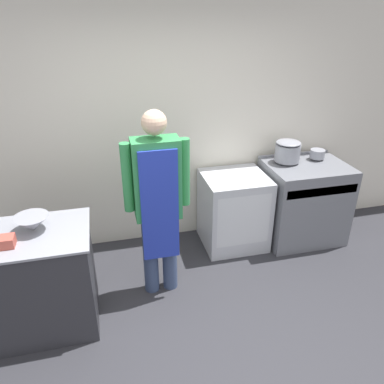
{
  "coord_description": "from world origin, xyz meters",
  "views": [
    {
      "loc": [
        -0.7,
        -1.93,
        2.5
      ],
      "look_at": [
        0.04,
        1.07,
        0.98
      ],
      "focal_mm": 35.0,
      "sensor_mm": 36.0,
      "label": 1
    }
  ],
  "objects_px": {
    "fridge_unit": "(234,210)",
    "stock_pot": "(288,151)",
    "stove": "(303,201)",
    "mixing_bowl": "(32,223)",
    "plastic_tub": "(6,242)",
    "sauce_pot": "(317,154)",
    "person_cook": "(158,197)"
  },
  "relations": [
    {
      "from": "fridge_unit",
      "to": "plastic_tub",
      "type": "height_order",
      "value": "plastic_tub"
    },
    {
      "from": "stock_pot",
      "to": "fridge_unit",
      "type": "bearing_deg",
      "value": -173.74
    },
    {
      "from": "plastic_tub",
      "to": "stock_pot",
      "type": "relative_size",
      "value": 0.41
    },
    {
      "from": "stove",
      "to": "sauce_pot",
      "type": "relative_size",
      "value": 5.67
    },
    {
      "from": "person_cook",
      "to": "plastic_tub",
      "type": "xyz_separation_m",
      "value": [
        -1.18,
        -0.34,
        -0.05
      ]
    },
    {
      "from": "mixing_bowl",
      "to": "sauce_pot",
      "type": "relative_size",
      "value": 1.64
    },
    {
      "from": "fridge_unit",
      "to": "mixing_bowl",
      "type": "relative_size",
      "value": 3.1
    },
    {
      "from": "person_cook",
      "to": "fridge_unit",
      "type": "bearing_deg",
      "value": 32.51
    },
    {
      "from": "stove",
      "to": "person_cook",
      "type": "relative_size",
      "value": 0.53
    },
    {
      "from": "stove",
      "to": "mixing_bowl",
      "type": "relative_size",
      "value": 3.46
    },
    {
      "from": "stock_pot",
      "to": "sauce_pot",
      "type": "distance_m",
      "value": 0.39
    },
    {
      "from": "stove",
      "to": "mixing_bowl",
      "type": "height_order",
      "value": "mixing_bowl"
    },
    {
      "from": "stove",
      "to": "person_cook",
      "type": "distance_m",
      "value": 1.94
    },
    {
      "from": "stove",
      "to": "mixing_bowl",
      "type": "xyz_separation_m",
      "value": [
        -2.81,
        -0.7,
        0.51
      ]
    },
    {
      "from": "stove",
      "to": "person_cook",
      "type": "xyz_separation_m",
      "value": [
        -1.78,
        -0.55,
        0.54
      ]
    },
    {
      "from": "mixing_bowl",
      "to": "sauce_pot",
      "type": "bearing_deg",
      "value": 15.46
    },
    {
      "from": "stock_pot",
      "to": "sauce_pot",
      "type": "relative_size",
      "value": 1.69
    },
    {
      "from": "plastic_tub",
      "to": "sauce_pot",
      "type": "relative_size",
      "value": 0.7
    },
    {
      "from": "plastic_tub",
      "to": "stock_pot",
      "type": "height_order",
      "value": "stock_pot"
    },
    {
      "from": "fridge_unit",
      "to": "sauce_pot",
      "type": "xyz_separation_m",
      "value": [
        1.01,
        0.07,
        0.57
      ]
    },
    {
      "from": "fridge_unit",
      "to": "plastic_tub",
      "type": "xyz_separation_m",
      "value": [
        -2.13,
        -0.95,
        0.53
      ]
    },
    {
      "from": "stove",
      "to": "stock_pot",
      "type": "relative_size",
      "value": 3.35
    },
    {
      "from": "mixing_bowl",
      "to": "stock_pot",
      "type": "xyz_separation_m",
      "value": [
        2.61,
        0.83,
        0.09
      ]
    },
    {
      "from": "sauce_pot",
      "to": "plastic_tub",
      "type": "bearing_deg",
      "value": -162.14
    },
    {
      "from": "stove",
      "to": "fridge_unit",
      "type": "distance_m",
      "value": 0.84
    },
    {
      "from": "stove",
      "to": "sauce_pot",
      "type": "xyz_separation_m",
      "value": [
        0.18,
        0.13,
        0.53
      ]
    },
    {
      "from": "fridge_unit",
      "to": "plastic_tub",
      "type": "distance_m",
      "value": 2.39
    },
    {
      "from": "fridge_unit",
      "to": "stock_pot",
      "type": "distance_m",
      "value": 0.9
    },
    {
      "from": "stove",
      "to": "plastic_tub",
      "type": "height_order",
      "value": "plastic_tub"
    },
    {
      "from": "stock_pot",
      "to": "sauce_pot",
      "type": "xyz_separation_m",
      "value": [
        0.38,
        0.0,
        -0.07
      ]
    },
    {
      "from": "sauce_pot",
      "to": "stove",
      "type": "bearing_deg",
      "value": -145.01
    },
    {
      "from": "plastic_tub",
      "to": "person_cook",
      "type": "bearing_deg",
      "value": 15.99
    }
  ]
}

